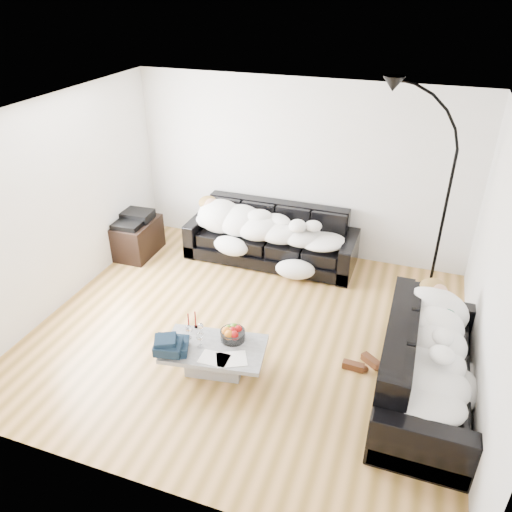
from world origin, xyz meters
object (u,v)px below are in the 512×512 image
(wine_glass_a, at_px, (201,329))
(av_cabinet, at_px, (137,238))
(floor_lamp, at_px, (445,209))
(shoes, at_px, (362,363))
(fruit_bowl, at_px, (233,333))
(sleeper_right, at_px, (433,347))
(wine_glass_c, at_px, (200,340))
(candle_right, at_px, (195,320))
(wine_glass_b, at_px, (189,332))
(stereo, at_px, (134,218))
(candle_left, at_px, (189,322))
(sofa_back, at_px, (271,235))
(coffee_table, at_px, (215,358))
(sleeper_back, at_px, (270,223))
(sofa_right, at_px, (429,364))

(wine_glass_a, xyz_separation_m, av_cabinet, (-1.96, 1.87, -0.12))
(floor_lamp, bearing_deg, shoes, -124.13)
(fruit_bowl, bearing_deg, floor_lamp, 48.29)
(sleeper_right, xyz_separation_m, wine_glass_c, (-2.31, -0.40, -0.23))
(sleeper_right, relative_size, shoes, 4.48)
(candle_right, relative_size, shoes, 0.53)
(candle_right, bearing_deg, floor_lamp, 41.64)
(wine_glass_b, relative_size, stereo, 0.37)
(wine_glass_a, distance_m, candle_left, 0.17)
(wine_glass_c, bearing_deg, sofa_back, 90.77)
(coffee_table, relative_size, floor_lamp, 0.45)
(wine_glass_c, relative_size, floor_lamp, 0.07)
(wine_glass_b, distance_m, av_cabinet, 2.70)
(sofa_back, xyz_separation_m, shoes, (1.68, -1.92, -0.36))
(coffee_table, xyz_separation_m, wine_glass_b, (-0.32, 0.05, 0.24))
(sleeper_back, relative_size, stereo, 4.82)
(shoes, bearing_deg, wine_glass_a, -151.88)
(wine_glass_c, distance_m, shoes, 1.80)
(sofa_right, xyz_separation_m, shoes, (-0.66, 0.23, -0.38))
(wine_glass_c, height_order, av_cabinet, av_cabinet)
(coffee_table, distance_m, candle_right, 0.49)
(sofa_right, distance_m, stereo, 4.66)
(wine_glass_b, height_order, floor_lamp, floor_lamp)
(sofa_right, height_order, candle_left, sofa_right)
(wine_glass_c, bearing_deg, wine_glass_a, 112.86)
(sofa_right, distance_m, av_cabinet, 4.66)
(floor_lamp, bearing_deg, sleeper_right, -104.48)
(sleeper_right, relative_size, floor_lamp, 0.74)
(sofa_back, relative_size, candle_right, 11.82)
(coffee_table, xyz_separation_m, candle_left, (-0.38, 0.18, 0.27))
(sofa_right, relative_size, fruit_bowl, 7.58)
(sleeper_right, height_order, coffee_table, sleeper_right)
(floor_lamp, bearing_deg, stereo, 170.28)
(sleeper_right, bearing_deg, floor_lamp, 0.84)
(stereo, relative_size, floor_lamp, 0.18)
(wine_glass_c, relative_size, candle_right, 0.84)
(candle_left, bearing_deg, floor_lamp, 41.83)
(wine_glass_c, relative_size, candle_left, 0.83)
(wine_glass_a, distance_m, wine_glass_c, 0.20)
(sleeper_right, distance_m, coffee_table, 2.25)
(candle_right, xyz_separation_m, stereo, (-1.85, 1.77, 0.18))
(wine_glass_a, height_order, candle_left, candle_left)
(candle_left, relative_size, av_cabinet, 0.27)
(sleeper_back, relative_size, av_cabinet, 2.72)
(sofa_back, height_order, sleeper_back, sleeper_back)
(wine_glass_a, bearing_deg, shoes, 14.26)
(wine_glass_c, bearing_deg, candle_left, 137.66)
(coffee_table, relative_size, shoes, 2.71)
(candle_right, bearing_deg, av_cabinet, 136.20)
(floor_lamp, bearing_deg, sleeper_back, 164.17)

